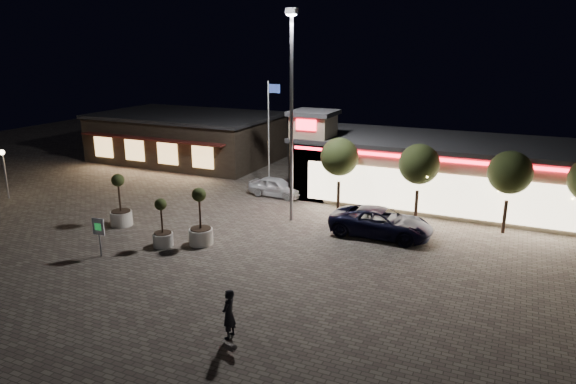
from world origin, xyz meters
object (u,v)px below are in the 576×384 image
at_px(planter_left, 121,210).
at_px(planter_mid, 163,231).
at_px(valet_sign, 99,230).
at_px(pedestrian, 229,314).
at_px(white_sedan, 276,187).
at_px(pickup_truck, 381,222).

bearing_deg(planter_left, planter_mid, -20.89).
bearing_deg(valet_sign, planter_left, 119.33).
height_order(planter_mid, valet_sign, planter_mid).
relative_size(pedestrian, planter_mid, 0.72).
distance_m(white_sedan, planter_mid, 11.10).
distance_m(pickup_truck, white_sedan, 9.97).
bearing_deg(white_sedan, pickup_truck, -114.51).
relative_size(pedestrian, valet_sign, 0.93).
relative_size(white_sedan, planter_mid, 1.52).
xyz_separation_m(white_sedan, pedestrian, (6.40, -17.28, 0.26)).
height_order(white_sedan, pedestrian, pedestrian).
distance_m(planter_mid, valet_sign, 3.24).
bearing_deg(pickup_truck, white_sedan, 61.70).
bearing_deg(planter_mid, planter_left, 159.11).
relative_size(pickup_truck, white_sedan, 1.42).
height_order(pickup_truck, planter_left, planter_left).
distance_m(pedestrian, planter_mid, 10.03).
bearing_deg(valet_sign, pickup_truck, 35.57).
relative_size(white_sedan, pedestrian, 2.12).
distance_m(planter_left, planter_mid, 4.64).
distance_m(pickup_truck, pedestrian, 12.83).
bearing_deg(planter_mid, white_sedan, 82.60).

